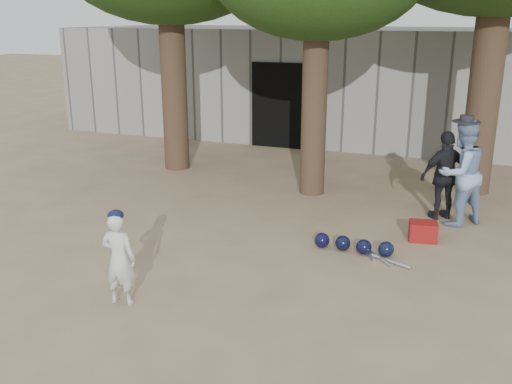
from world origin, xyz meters
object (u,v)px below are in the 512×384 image
at_px(spectator_dark, 445,176).
at_px(red_bag, 423,231).
at_px(boy_player, 119,259).
at_px(spectator_blue, 461,173).

xyz_separation_m(spectator_dark, red_bag, (-0.22, -1.17, -0.61)).
height_order(boy_player, spectator_blue, spectator_blue).
distance_m(boy_player, spectator_dark, 5.73).
relative_size(boy_player, spectator_blue, 0.66).
bearing_deg(spectator_dark, boy_player, 19.03).
relative_size(spectator_blue, spectator_dark, 1.16).
height_order(boy_player, red_bag, boy_player).
xyz_separation_m(boy_player, spectator_blue, (3.76, 4.32, 0.30)).
distance_m(spectator_blue, spectator_dark, 0.33).
xyz_separation_m(spectator_blue, red_bag, (-0.46, -0.97, -0.73)).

